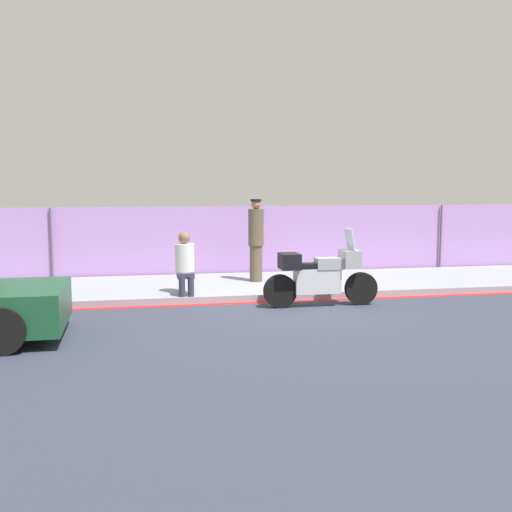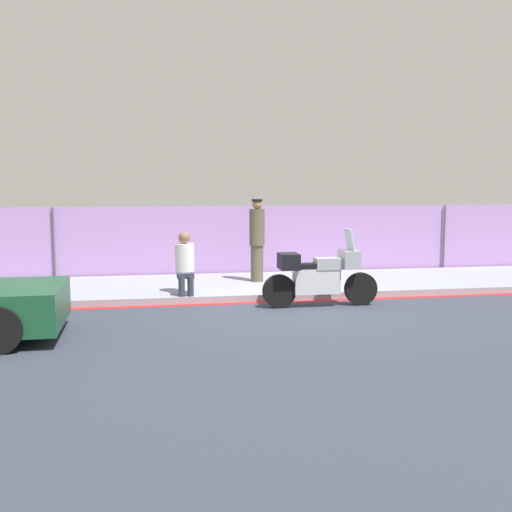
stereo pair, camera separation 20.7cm
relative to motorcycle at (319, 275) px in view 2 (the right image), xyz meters
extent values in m
plane|color=#333847|center=(-0.44, -0.16, -0.61)|extent=(120.00, 120.00, 0.00)
cube|color=#8E93A3|center=(-0.44, 2.25, -0.54)|extent=(37.24, 3.20, 0.14)
cube|color=red|center=(-0.44, 0.56, -0.60)|extent=(37.24, 0.18, 0.01)
cube|color=#AD7FC6|center=(-0.44, 3.95, 0.30)|extent=(35.38, 0.08, 1.81)
cylinder|color=#4C4C51|center=(-5.45, 3.85, 0.30)|extent=(0.05, 0.05, 1.81)
cylinder|color=#4C4C51|center=(-0.44, 3.85, 0.30)|extent=(0.05, 0.05, 1.81)
cylinder|color=#4C4C51|center=(4.57, 3.85, 0.30)|extent=(0.05, 0.05, 1.81)
cylinder|color=black|center=(0.84, -0.01, -0.29)|extent=(0.64, 0.15, 0.64)
cylinder|color=black|center=(-0.79, 0.01, -0.29)|extent=(0.64, 0.15, 0.64)
cube|color=silver|center=(-0.06, 0.00, -0.11)|extent=(0.90, 0.29, 0.49)
cube|color=#999EA3|center=(0.17, 0.00, 0.22)|extent=(0.52, 0.31, 0.22)
cube|color=black|center=(-0.15, 0.00, 0.18)|extent=(0.60, 0.29, 0.10)
cube|color=#999EA3|center=(0.59, -0.01, 0.30)|extent=(0.32, 0.48, 0.34)
cube|color=silver|center=(0.59, -0.01, 0.68)|extent=(0.11, 0.42, 0.42)
cube|color=black|center=(-0.61, 0.01, 0.28)|extent=(0.36, 0.51, 0.30)
cylinder|color=brown|center=(-0.79, 2.40, -0.05)|extent=(0.29, 0.29, 0.83)
cylinder|color=brown|center=(-0.79, 2.40, 0.78)|extent=(0.35, 0.35, 0.83)
sphere|color=#A37556|center=(-0.79, 2.40, 1.30)|extent=(0.22, 0.22, 0.22)
cylinder|color=black|center=(-0.79, 2.40, 1.39)|extent=(0.25, 0.25, 0.05)
cylinder|color=#2D3342|center=(-2.60, 0.76, -0.27)|extent=(0.13, 0.13, 0.40)
cylinder|color=#2D3342|center=(-2.42, 0.76, -0.27)|extent=(0.13, 0.13, 0.40)
cube|color=#2D3342|center=(-2.51, 0.96, -0.07)|extent=(0.33, 0.40, 0.10)
cylinder|color=white|center=(-2.51, 1.16, 0.26)|extent=(0.39, 0.39, 0.56)
sphere|color=brown|center=(-2.51, 1.16, 0.67)|extent=(0.24, 0.24, 0.24)
cylinder|color=black|center=(-5.31, -0.62, -0.27)|extent=(0.67, 0.23, 0.67)
camera|label=1|loc=(-3.41, -10.94, 1.69)|focal=42.00mm
camera|label=2|loc=(-3.20, -10.98, 1.69)|focal=42.00mm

